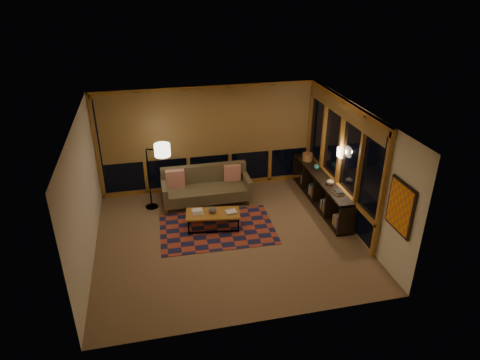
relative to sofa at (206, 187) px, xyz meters
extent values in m
cube|color=#906849|center=(0.21, -1.62, -0.43)|extent=(5.50, 5.00, 0.01)
cube|color=#EDE3C2|center=(0.21, -1.62, 2.27)|extent=(5.50, 5.00, 0.01)
cube|color=beige|center=(0.21, 0.88, 0.92)|extent=(5.50, 0.01, 2.70)
cube|color=beige|center=(0.21, -4.12, 0.92)|extent=(5.50, 0.01, 2.70)
cube|color=beige|center=(-2.54, -1.62, 0.92)|extent=(0.01, 5.00, 2.70)
cube|color=beige|center=(2.96, -1.62, 0.92)|extent=(0.01, 5.00, 2.70)
cube|color=#993926|center=(0.04, -1.24, -0.42)|extent=(2.54, 1.74, 0.01)
sphere|color=black|center=(-0.04, -1.18, 0.04)|extent=(0.21, 0.21, 0.16)
cylinder|color=#A66436|center=(2.68, 0.31, 0.41)|extent=(0.31, 0.31, 0.19)
sphere|color=#2A7F71|center=(2.70, -0.26, 0.38)|extent=(0.15, 0.15, 0.15)
imported|color=tan|center=(2.70, -1.11, 0.40)|extent=(0.18, 0.18, 0.17)
camera|label=1|loc=(-1.21, -9.15, 4.75)|focal=32.00mm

